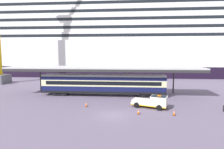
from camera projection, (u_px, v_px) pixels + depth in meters
The scene contains 8 objects.
ground_plane at pixel (113, 115), 24.27m from camera, with size 400.00×400.00×0.00m, color slate.
cruise_ship at pixel (97, 41), 74.57m from camera, with size 156.81×27.12×38.20m.
platform_canopy at pixel (103, 68), 35.78m from camera, with size 37.48×5.99×5.54m.
train_carriage at pixel (103, 84), 35.70m from camera, with size 23.58×2.81×4.11m.
service_truck at pixel (153, 101), 27.57m from camera, with size 5.58×3.69×2.02m.
traffic_cone_near at pixel (86, 104), 28.25m from camera, with size 0.36×0.36×0.71m.
traffic_cone_mid at pixel (174, 113), 24.20m from camera, with size 0.36×0.36×0.74m.
traffic_cone_far at pixel (138, 112), 24.65m from camera, with size 0.36×0.36×0.68m.
Camera 1 is at (1.71, -23.48, 7.98)m, focal length 29.60 mm.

